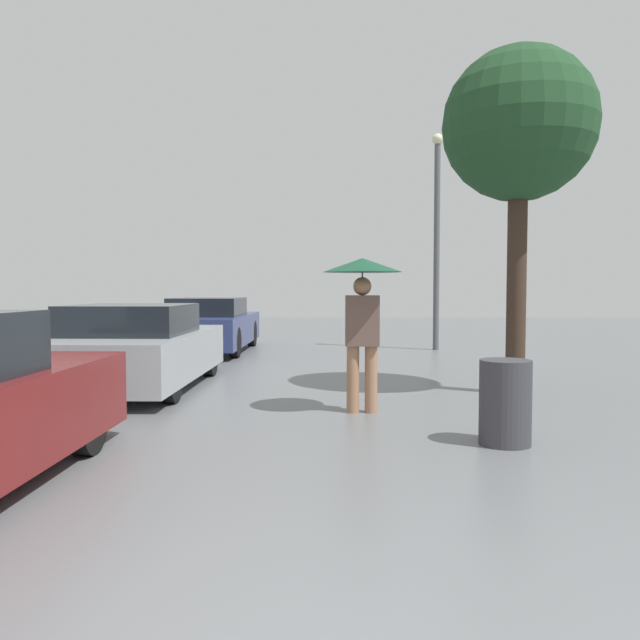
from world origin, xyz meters
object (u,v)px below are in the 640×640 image
(parked_car_farthest, at_px, (210,326))
(trash_bin, at_px, (505,402))
(parked_car_middle, at_px, (135,349))
(street_lamp, at_px, (437,230))
(tree, at_px, (519,128))
(pedestrian, at_px, (362,295))

(parked_car_farthest, xyz_separation_m, trash_bin, (4.59, -8.67, -0.20))
(parked_car_middle, distance_m, street_lamp, 8.37)
(street_lamp, bearing_deg, parked_car_middle, -132.65)
(parked_car_middle, bearing_deg, street_lamp, 47.35)
(parked_car_farthest, height_order, trash_bin, parked_car_farthest)
(street_lamp, bearing_deg, tree, -88.98)
(street_lamp, height_order, trash_bin, street_lamp)
(pedestrian, height_order, street_lamp, street_lamp)
(pedestrian, xyz_separation_m, parked_car_farthest, (-3.28, 7.16, -0.81))
(tree, relative_size, trash_bin, 5.95)
(parked_car_middle, height_order, street_lamp, street_lamp)
(tree, xyz_separation_m, street_lamp, (-0.11, 6.27, -0.84))
(parked_car_farthest, relative_size, tree, 0.91)
(street_lamp, distance_m, trash_bin, 9.56)
(street_lamp, xyz_separation_m, trash_bin, (-0.82, -9.19, -2.49))
(parked_car_farthest, bearing_deg, parked_car_middle, -90.44)
(tree, distance_m, street_lamp, 6.33)
(tree, xyz_separation_m, trash_bin, (-0.93, -2.92, -3.32))
(pedestrian, distance_m, parked_car_farthest, 7.92)
(pedestrian, xyz_separation_m, street_lamp, (2.13, 7.69, 1.48))
(tree, bearing_deg, parked_car_farthest, 133.83)
(parked_car_middle, distance_m, tree, 6.40)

